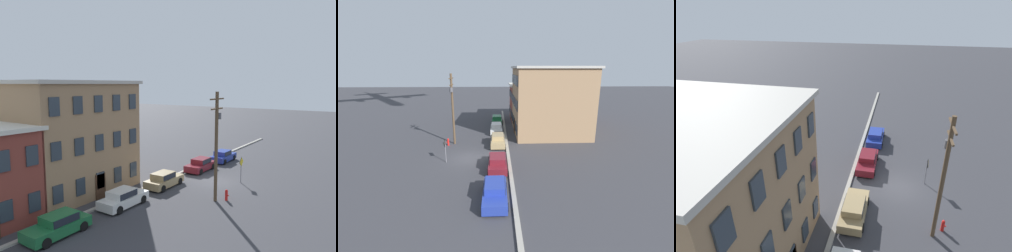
# 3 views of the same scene
# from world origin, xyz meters

# --- Properties ---
(ground_plane) EXTENTS (200.00, 200.00, 0.00)m
(ground_plane) POSITION_xyz_m (0.00, 0.00, 0.00)
(ground_plane) COLOR #38383D
(kerb_strip) EXTENTS (56.00, 0.36, 0.16)m
(kerb_strip) POSITION_xyz_m (0.00, 4.50, 0.08)
(kerb_strip) COLOR #9E998E
(kerb_strip) RESTS_ON ground_plane
(apartment_midblock) EXTENTS (11.37, 11.03, 10.14)m
(apartment_midblock) POSITION_xyz_m (-10.21, 11.26, 5.08)
(apartment_midblock) COLOR #9E7A56
(apartment_midblock) RESTS_ON ground_plane
(car_tan) EXTENTS (4.40, 1.92, 1.43)m
(car_tan) POSITION_xyz_m (-4.43, 3.34, 0.75)
(car_tan) COLOR tan
(car_tan) RESTS_ON ground_plane
(car_maroon) EXTENTS (4.40, 1.92, 1.43)m
(car_maroon) POSITION_xyz_m (2.80, 3.26, 0.75)
(car_maroon) COLOR maroon
(car_maroon) RESTS_ON ground_plane
(car_blue) EXTENTS (4.40, 1.92, 1.43)m
(car_blue) POSITION_xyz_m (8.36, 3.02, 0.75)
(car_blue) COLOR #233899
(car_blue) RESTS_ON ground_plane
(caution_sign) EXTENTS (0.98, 0.08, 2.63)m
(caution_sign) POSITION_xyz_m (1.00, -2.30, 1.76)
(caution_sign) COLOR slate
(caution_sign) RESTS_ON ground_plane
(utility_pole) EXTENTS (2.40, 0.44, 9.22)m
(utility_pole) POSITION_xyz_m (-5.09, -2.46, 5.18)
(utility_pole) COLOR brown
(utility_pole) RESTS_ON ground_plane
(fire_hydrant) EXTENTS (0.24, 0.34, 0.96)m
(fire_hydrant) POSITION_xyz_m (-4.50, -3.19, 0.48)
(fire_hydrant) COLOR red
(fire_hydrant) RESTS_ON ground_plane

